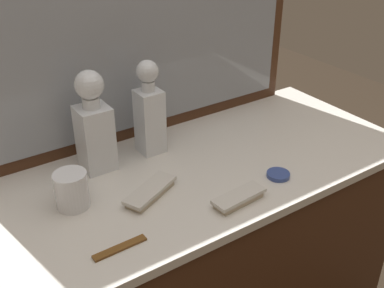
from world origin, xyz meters
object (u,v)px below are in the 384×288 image
(crystal_decanter_rear, at_px, (150,116))
(tortoiseshell_comb, at_px, (120,248))
(crystal_tumbler_left, at_px, (72,191))
(silver_brush_left, at_px, (150,192))
(silver_brush_front, at_px, (239,198))
(porcelain_dish, at_px, (278,175))
(crystal_decanter_far_left, at_px, (94,131))

(crystal_decanter_rear, relative_size, tortoiseshell_comb, 2.23)
(crystal_tumbler_left, xyz_separation_m, silver_brush_left, (0.18, -0.07, -0.03))
(silver_brush_front, distance_m, porcelain_dish, 0.17)
(silver_brush_left, bearing_deg, porcelain_dish, -19.27)
(silver_brush_front, distance_m, silver_brush_left, 0.23)
(crystal_tumbler_left, height_order, tortoiseshell_comb, crystal_tumbler_left)
(crystal_tumbler_left, xyz_separation_m, tortoiseshell_comb, (0.02, -0.21, -0.04))
(crystal_tumbler_left, bearing_deg, porcelain_dish, -20.06)
(crystal_decanter_rear, distance_m, porcelain_dish, 0.41)
(crystal_decanter_rear, xyz_separation_m, silver_brush_left, (-0.12, -0.21, -0.10))
(tortoiseshell_comb, bearing_deg, porcelain_dish, 2.29)
(crystal_decanter_far_left, distance_m, porcelain_dish, 0.53)
(silver_brush_front, height_order, porcelain_dish, silver_brush_front)
(crystal_decanter_rear, height_order, silver_brush_left, crystal_decanter_rear)
(crystal_tumbler_left, relative_size, porcelain_dish, 1.48)
(crystal_decanter_rear, relative_size, porcelain_dish, 4.44)
(crystal_decanter_far_left, bearing_deg, tortoiseshell_comb, -106.65)
(porcelain_dish, bearing_deg, crystal_decanter_rear, 124.07)
(silver_brush_left, bearing_deg, crystal_tumbler_left, 158.48)
(crystal_decanter_far_left, relative_size, porcelain_dish, 4.54)
(porcelain_dish, bearing_deg, silver_brush_front, -169.26)
(crystal_decanter_far_left, bearing_deg, crystal_tumbler_left, -133.47)
(crystal_tumbler_left, bearing_deg, silver_brush_front, -32.00)
(crystal_tumbler_left, bearing_deg, tortoiseshell_comb, -83.32)
(silver_brush_front, relative_size, silver_brush_left, 0.87)
(crystal_decanter_far_left, relative_size, silver_brush_left, 1.68)
(porcelain_dish, bearing_deg, silver_brush_left, 160.73)
(crystal_decanter_rear, bearing_deg, tortoiseshell_comb, -128.77)
(crystal_decanter_far_left, bearing_deg, porcelain_dish, -39.57)
(crystal_decanter_far_left, height_order, silver_brush_left, crystal_decanter_far_left)
(porcelain_dish, bearing_deg, tortoiseshell_comb, -177.71)
(silver_brush_left, distance_m, tortoiseshell_comb, 0.21)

